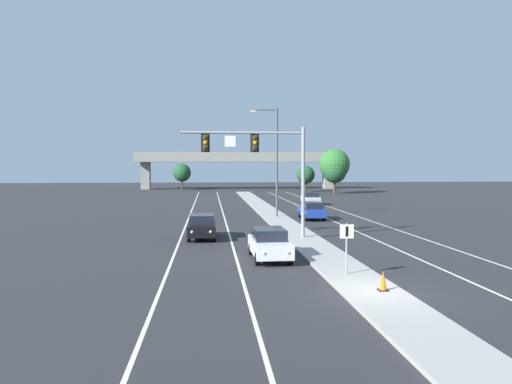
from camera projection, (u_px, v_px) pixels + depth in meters
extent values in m
plane|color=#28282B|center=(373.00, 294.00, 18.84)|extent=(260.00, 260.00, 0.00)
cube|color=#9E9B93|center=(293.00, 231.00, 36.73)|extent=(2.40, 110.00, 0.15)
cube|color=silver|center=(226.00, 222.00, 43.26)|extent=(0.14, 100.00, 0.01)
cube|color=silver|center=(333.00, 221.00, 44.13)|extent=(0.14, 100.00, 0.01)
cube|color=silver|center=(187.00, 222.00, 42.96)|extent=(0.14, 100.00, 0.01)
cube|color=silver|center=(369.00, 220.00, 44.44)|extent=(0.14, 100.00, 0.01)
cylinder|color=gray|center=(303.00, 182.00, 32.84)|extent=(0.24, 0.24, 7.20)
cylinder|color=gray|center=(242.00, 133.00, 32.31)|extent=(7.94, 0.16, 0.16)
cube|color=black|center=(255.00, 143.00, 32.46)|extent=(0.56, 0.06, 1.20)
cube|color=#38330F|center=(255.00, 143.00, 32.42)|extent=(0.32, 0.32, 1.00)
sphere|color=#282828|center=(255.00, 138.00, 32.23)|extent=(0.22, 0.22, 0.22)
sphere|color=#F2A819|center=(255.00, 143.00, 32.25)|extent=(0.22, 0.22, 0.22)
sphere|color=#282828|center=(255.00, 148.00, 32.27)|extent=(0.22, 0.22, 0.22)
cube|color=black|center=(205.00, 143.00, 32.16)|extent=(0.56, 0.06, 1.20)
cube|color=#38330F|center=(205.00, 143.00, 32.12)|extent=(0.32, 0.32, 1.00)
sphere|color=#282828|center=(205.00, 138.00, 31.94)|extent=(0.22, 0.22, 0.22)
sphere|color=#F2A819|center=(205.00, 143.00, 31.96)|extent=(0.22, 0.22, 0.22)
sphere|color=#282828|center=(205.00, 148.00, 31.97)|extent=(0.22, 0.22, 0.22)
cube|color=white|center=(230.00, 141.00, 32.25)|extent=(0.70, 0.04, 0.70)
cylinder|color=gray|center=(346.00, 249.00, 21.68)|extent=(0.08, 0.08, 2.20)
cube|color=white|center=(347.00, 231.00, 21.61)|extent=(0.60, 0.03, 0.60)
cube|color=black|center=(347.00, 231.00, 21.59)|extent=(0.12, 0.01, 0.44)
cylinder|color=#4C4C51|center=(277.00, 162.00, 46.34)|extent=(0.20, 0.20, 10.00)
cylinder|color=#4C4C51|center=(265.00, 110.00, 45.99)|extent=(2.20, 0.12, 0.12)
cube|color=#B7B7B2|center=(253.00, 111.00, 45.90)|extent=(0.56, 0.28, 0.20)
cube|color=silver|center=(269.00, 246.00, 25.89)|extent=(1.89, 4.44, 0.70)
cube|color=black|center=(269.00, 234.00, 26.08)|extent=(1.63, 2.41, 0.56)
sphere|color=#EAE5C6|center=(288.00, 252.00, 23.79)|extent=(0.18, 0.18, 0.18)
sphere|color=#EAE5C6|center=(264.00, 253.00, 23.66)|extent=(0.18, 0.18, 0.18)
cylinder|color=black|center=(290.00, 258.00, 24.51)|extent=(0.23, 0.64, 0.64)
cylinder|color=black|center=(257.00, 259.00, 24.33)|extent=(0.23, 0.64, 0.64)
cylinder|color=black|center=(280.00, 248.00, 27.49)|extent=(0.23, 0.64, 0.64)
cylinder|color=black|center=(251.00, 249.00, 27.31)|extent=(0.23, 0.64, 0.64)
cube|color=black|center=(202.00, 228.00, 33.37)|extent=(1.80, 4.40, 0.70)
cube|color=black|center=(202.00, 219.00, 33.55)|extent=(1.58, 2.38, 0.56)
sphere|color=#EAE5C6|center=(211.00, 232.00, 31.25)|extent=(0.18, 0.18, 0.18)
sphere|color=#EAE5C6|center=(192.00, 232.00, 31.14)|extent=(0.18, 0.18, 0.18)
cylinder|color=black|center=(214.00, 237.00, 31.97)|extent=(0.22, 0.64, 0.64)
cylinder|color=black|center=(189.00, 237.00, 31.82)|extent=(0.22, 0.64, 0.64)
cylinder|color=black|center=(214.00, 231.00, 34.95)|extent=(0.22, 0.64, 0.64)
cylinder|color=black|center=(191.00, 231.00, 34.80)|extent=(0.22, 0.64, 0.64)
cube|color=navy|center=(312.00, 212.00, 45.39)|extent=(1.80, 4.40, 0.70)
cube|color=black|center=(312.00, 205.00, 45.14)|extent=(1.59, 2.38, 0.56)
sphere|color=#EAE5C6|center=(301.00, 209.00, 47.50)|extent=(0.18, 0.18, 0.18)
sphere|color=#EAE5C6|center=(313.00, 209.00, 47.61)|extent=(0.18, 0.18, 0.18)
cylinder|color=black|center=(300.00, 214.00, 46.82)|extent=(0.22, 0.64, 0.64)
cylinder|color=black|center=(317.00, 214.00, 46.97)|extent=(0.22, 0.64, 0.64)
cylinder|color=black|center=(306.00, 218.00, 43.84)|extent=(0.22, 0.64, 0.64)
cylinder|color=black|center=(324.00, 217.00, 43.99)|extent=(0.22, 0.64, 0.64)
cube|color=#B7B7BC|center=(311.00, 199.00, 62.38)|extent=(1.92, 4.45, 0.70)
cube|color=black|center=(311.00, 194.00, 62.13)|extent=(1.65, 2.42, 0.56)
sphere|color=#EAE5C6|center=(303.00, 198.00, 64.51)|extent=(0.18, 0.18, 0.18)
sphere|color=#EAE5C6|center=(312.00, 198.00, 64.58)|extent=(0.18, 0.18, 0.18)
cylinder|color=black|center=(302.00, 201.00, 63.84)|extent=(0.24, 0.65, 0.64)
cylinder|color=black|center=(315.00, 201.00, 63.94)|extent=(0.24, 0.65, 0.64)
cylinder|color=black|center=(306.00, 203.00, 60.85)|extent=(0.24, 0.65, 0.64)
cylinder|color=black|center=(319.00, 203.00, 60.95)|extent=(0.24, 0.65, 0.64)
cube|color=black|center=(383.00, 290.00, 18.81)|extent=(0.36, 0.36, 0.04)
cone|color=orange|center=(383.00, 280.00, 18.80)|extent=(0.28, 0.28, 0.70)
cube|color=gray|center=(238.00, 159.00, 105.64)|extent=(42.40, 6.40, 1.10)
cube|color=gray|center=(239.00, 154.00, 102.60)|extent=(42.40, 0.36, 0.90)
cube|color=gray|center=(146.00, 176.00, 104.04)|extent=(1.80, 2.40, 5.65)
cube|color=gray|center=(328.00, 175.00, 107.59)|extent=(1.80, 2.40, 5.65)
cylinder|color=#4C3823|center=(334.00, 185.00, 88.10)|extent=(0.36, 0.36, 2.95)
sphere|color=#2D6B2D|center=(334.00, 164.00, 87.92)|extent=(5.40, 5.40, 5.40)
cylinder|color=#4C3823|center=(306.00, 187.00, 93.60)|extent=(0.36, 0.36, 1.84)
sphere|color=#1E4C28|center=(306.00, 175.00, 93.48)|extent=(3.37, 3.37, 3.37)
cylinder|color=#4C3823|center=(334.00, 187.00, 87.43)|extent=(0.36, 0.36, 2.25)
sphere|color=#1E4C28|center=(335.00, 171.00, 87.29)|extent=(4.11, 4.11, 4.11)
cylinder|color=#4C3823|center=(182.00, 185.00, 102.15)|extent=(0.36, 0.36, 1.99)
sphere|color=#1E4C28|center=(182.00, 173.00, 102.02)|extent=(3.63, 3.63, 3.63)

